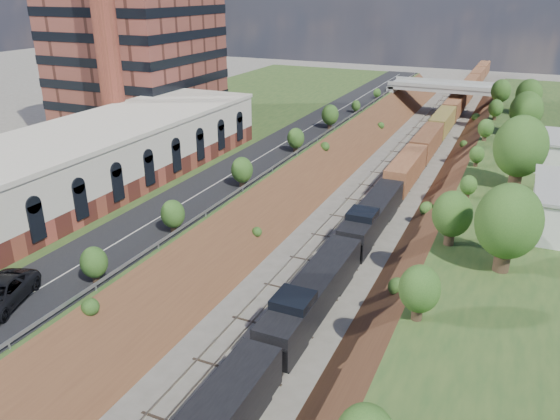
{
  "coord_description": "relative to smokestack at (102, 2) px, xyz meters",
  "views": [
    {
      "loc": [
        16.8,
        -4.08,
        26.87
      ],
      "look_at": [
        -4.17,
        42.3,
        6.0
      ],
      "focal_mm": 35.0,
      "sensor_mm": 36.0,
      "label": 1
    }
  ],
  "objects": [
    {
      "name": "platform_left",
      "position": [
        3.0,
        4.0,
        -22.5
      ],
      "size": [
        44.0,
        180.0,
        5.0
      ],
      "primitive_type": "cube",
      "color": "#2B4C1F",
      "rests_on": "ground"
    },
    {
      "name": "embankment_left",
      "position": [
        25.0,
        4.0,
        -25.0
      ],
      "size": [
        10.0,
        180.0,
        10.0
      ],
      "primitive_type": "cube",
      "rotation": [
        0.0,
        0.79,
        0.0
      ],
      "color": "brown",
      "rests_on": "ground"
    },
    {
      "name": "embankment_right",
      "position": [
        47.0,
        4.0,
        -25.0
      ],
      "size": [
        10.0,
        180.0,
        10.0
      ],
      "primitive_type": "cube",
      "rotation": [
        0.0,
        0.79,
        0.0
      ],
      "color": "brown",
      "rests_on": "ground"
    },
    {
      "name": "rail_left_track",
      "position": [
        33.4,
        4.0,
        -24.91
      ],
      "size": [
        1.58,
        180.0,
        0.18
      ],
      "primitive_type": "cube",
      "color": "gray",
      "rests_on": "ground"
    },
    {
      "name": "rail_right_track",
      "position": [
        38.6,
        4.0,
        -24.91
      ],
      "size": [
        1.58,
        180.0,
        0.18
      ],
      "primitive_type": "cube",
      "color": "gray",
      "rests_on": "ground"
    },
    {
      "name": "road",
      "position": [
        20.5,
        4.0,
        -19.95
      ],
      "size": [
        8.0,
        180.0,
        0.1
      ],
      "primitive_type": "cube",
      "color": "black",
      "rests_on": "platform_left"
    },
    {
      "name": "guardrail",
      "position": [
        24.6,
        3.8,
        -19.45
      ],
      "size": [
        0.1,
        171.0,
        0.7
      ],
      "color": "#99999E",
      "rests_on": "platform_left"
    },
    {
      "name": "commercial_building",
      "position": [
        8.0,
        -18.0,
        -16.49
      ],
      "size": [
        14.3,
        62.3,
        7.0
      ],
      "color": "brown",
      "rests_on": "platform_left"
    },
    {
      "name": "smokestack",
      "position": [
        0.0,
        0.0,
        0.0
      ],
      "size": [
        3.2,
        3.2,
        40.0
      ],
      "primitive_type": "cylinder",
      "color": "brown",
      "rests_on": "platform_left"
    },
    {
      "name": "overpass",
      "position": [
        36.0,
        66.0,
        -20.08
      ],
      "size": [
        24.5,
        8.3,
        7.4
      ],
      "color": "gray",
      "rests_on": "ground"
    },
    {
      "name": "tree_right_large",
      "position": [
        53.0,
        -16.0,
        -15.62
      ],
      "size": [
        5.25,
        5.25,
        7.61
      ],
      "color": "#473323",
      "rests_on": "platform_right"
    },
    {
      "name": "tree_left_crest",
      "position": [
        24.2,
        -36.0,
        -17.96
      ],
      "size": [
        2.45,
        2.45,
        3.55
      ],
      "color": "#473323",
      "rests_on": "platform_left"
    },
    {
      "name": "freight_train",
      "position": [
        38.6,
        46.4,
        -22.39
      ],
      "size": [
        3.01,
        185.77,
        4.55
      ],
      "color": "black",
      "rests_on": "ground"
    }
  ]
}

